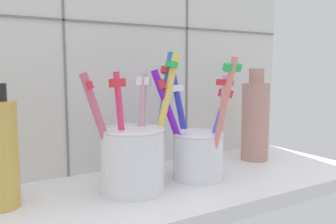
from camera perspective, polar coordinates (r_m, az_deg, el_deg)
counter_slab at (r=52.04cm, az=-0.12°, el=-12.32°), size 64.00×22.00×2.00cm
tile_wall_back at (r=59.85cm, az=-6.23°, el=11.05°), size 64.00×2.20×45.00cm
toothbrush_cup_left at (r=47.99cm, az=-5.33°, el=-6.68°), size 15.20×8.92×18.50cm
toothbrush_cup_right at (r=53.30cm, az=4.90°, el=-5.83°), size 12.28×14.87×17.74cm
ceramic_vase at (r=65.45cm, az=13.54°, el=-1.13°), size 4.74×4.74×16.08cm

